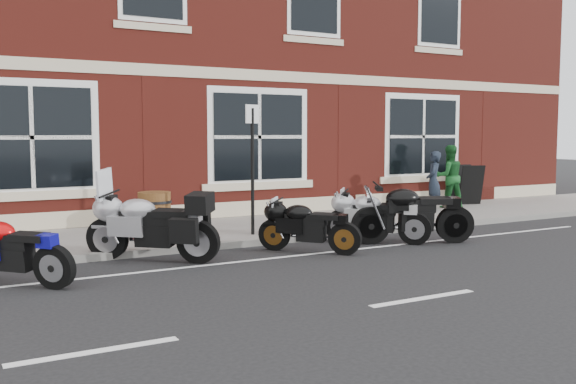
# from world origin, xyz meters

# --- Properties ---
(ground) EXTENTS (80.00, 80.00, 0.00)m
(ground) POSITION_xyz_m (0.00, 0.00, 0.00)
(ground) COLOR black
(ground) RESTS_ON ground
(sidewalk) EXTENTS (30.00, 3.00, 0.12)m
(sidewalk) POSITION_xyz_m (0.00, 3.00, 0.06)
(sidewalk) COLOR slate
(sidewalk) RESTS_ON ground
(kerb) EXTENTS (30.00, 0.16, 0.12)m
(kerb) POSITION_xyz_m (0.00, 1.42, 0.06)
(kerb) COLOR slate
(kerb) RESTS_ON ground
(pub_building) EXTENTS (24.00, 12.00, 12.00)m
(pub_building) POSITION_xyz_m (0.00, 10.50, 6.00)
(pub_building) COLOR maroon
(pub_building) RESTS_ON ground
(moto_touring_silver) EXTENTS (1.77, 1.61, 1.48)m
(moto_touring_silver) POSITION_xyz_m (-2.25, 0.99, 0.60)
(moto_touring_silver) COLOR black
(moto_touring_silver) RESTS_ON ground
(moto_sport_red) EXTENTS (1.40, 1.52, 0.88)m
(moto_sport_red) POSITION_xyz_m (-4.37, 0.28, 0.50)
(moto_sport_red) COLOR black
(moto_sport_red) RESTS_ON ground
(moto_sport_black) EXTENTS (1.28, 1.49, 0.83)m
(moto_sport_black) POSITION_xyz_m (0.35, 0.38, 0.48)
(moto_sport_black) COLOR black
(moto_sport_black) RESTS_ON ground
(moto_sport_silver) EXTENTS (1.47, 1.52, 0.90)m
(moto_sport_silver) POSITION_xyz_m (1.97, 0.60, 0.51)
(moto_sport_silver) COLOR black
(moto_sport_silver) RESTS_ON ground
(moto_naked_black) EXTENTS (2.16, 1.08, 1.04)m
(moto_naked_black) POSITION_xyz_m (2.49, 0.23, 0.60)
(moto_naked_black) COLOR black
(moto_naked_black) RESTS_ON ground
(pedestrian_left) EXTENTS (0.64, 0.63, 1.49)m
(pedestrian_left) POSITION_xyz_m (5.66, 3.12, 0.87)
(pedestrian_left) COLOR black
(pedestrian_left) RESTS_ON sidewalk
(pedestrian_right) EXTENTS (0.95, 0.84, 1.63)m
(pedestrian_right) POSITION_xyz_m (6.52, 3.49, 0.94)
(pedestrian_right) COLOR #175020
(pedestrian_right) RESTS_ON sidewalk
(a_board_sign) EXTENTS (0.75, 0.61, 1.08)m
(a_board_sign) POSITION_xyz_m (7.54, 3.87, 0.66)
(a_board_sign) COLOR black
(a_board_sign) RESTS_ON sidewalk
(barrel_planter) EXTENTS (0.68, 0.68, 0.76)m
(barrel_planter) POSITION_xyz_m (-1.37, 3.47, 0.50)
(barrel_planter) COLOR #532D16
(barrel_planter) RESTS_ON sidewalk
(parking_sign) EXTENTS (0.33, 0.14, 2.47)m
(parking_sign) POSITION_xyz_m (0.07, 1.94, 1.55)
(parking_sign) COLOR black
(parking_sign) RESTS_ON sidewalk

